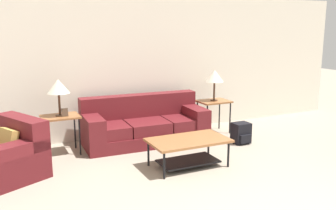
{
  "coord_description": "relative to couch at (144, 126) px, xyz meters",
  "views": [
    {
      "loc": [
        -2.73,
        -1.88,
        2.03
      ],
      "look_at": [
        -0.22,
        3.37,
        0.8
      ],
      "focal_mm": 40.0,
      "sensor_mm": 36.0,
      "label": 1
    }
  ],
  "objects": [
    {
      "name": "wall_back",
      "position": [
        0.35,
        0.6,
        1.0
      ],
      "size": [
        8.97,
        0.06,
        2.6
      ],
      "color": "silver",
      "rests_on": "ground_plane"
    },
    {
      "name": "couch",
      "position": [
        0.0,
        0.0,
        0.0
      ],
      "size": [
        2.19,
        0.97,
        0.82
      ],
      "color": "maroon",
      "rests_on": "ground_plane"
    },
    {
      "name": "armchair",
      "position": [
        -2.32,
        -0.69,
        -0.01
      ],
      "size": [
        1.27,
        1.26,
        0.8
      ],
      "color": "maroon",
      "rests_on": "ground_plane"
    },
    {
      "name": "coffee_table",
      "position": [
        0.13,
        -1.38,
        0.01
      ],
      "size": [
        1.16,
        0.67,
        0.42
      ],
      "color": "#935B33",
      "rests_on": "ground_plane"
    },
    {
      "name": "side_table_left",
      "position": [
        -1.44,
        0.0,
        0.27
      ],
      "size": [
        0.59,
        0.45,
        0.63
      ],
      "color": "#935B33",
      "rests_on": "ground_plane"
    },
    {
      "name": "side_table_right",
      "position": [
        1.44,
        0.0,
        0.27
      ],
      "size": [
        0.59,
        0.45,
        0.63
      ],
      "color": "#935B33",
      "rests_on": "ground_plane"
    },
    {
      "name": "table_lamp_left",
      "position": [
        -1.44,
        0.0,
        0.8
      ],
      "size": [
        0.35,
        0.35,
        0.59
      ],
      "color": "#472D1E",
      "rests_on": "side_table_left"
    },
    {
      "name": "table_lamp_right",
      "position": [
        1.44,
        0.0,
        0.8
      ],
      "size": [
        0.35,
        0.35,
        0.59
      ],
      "color": "#472D1E",
      "rests_on": "side_table_right"
    },
    {
      "name": "backpack",
      "position": [
        1.52,
        -0.79,
        -0.12
      ],
      "size": [
        0.29,
        0.32,
        0.37
      ],
      "color": "black",
      "rests_on": "ground_plane"
    },
    {
      "name": "picture_frame",
      "position": [
        -1.38,
        -0.07,
        0.4
      ],
      "size": [
        0.1,
        0.04,
        0.13
      ],
      "color": "#4C3828",
      "rests_on": "side_table_left"
    }
  ]
}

